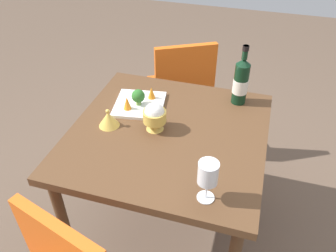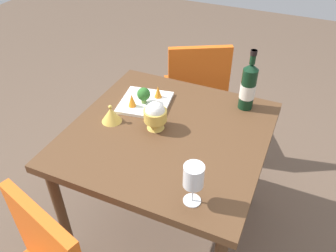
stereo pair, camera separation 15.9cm
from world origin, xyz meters
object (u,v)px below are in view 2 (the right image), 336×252
at_px(carrot_garnish_left, 132,100).
at_px(wine_bottle, 248,86).
at_px(wine_glass, 194,177).
at_px(rice_bowl, 156,115).
at_px(carrot_garnish_right, 158,92).
at_px(chair_by_wall, 196,86).
at_px(serving_plate, 145,102).
at_px(broccoli_floret, 144,94).
at_px(rice_bowl_lid, 111,115).

bearing_deg(carrot_garnish_left, wine_bottle, -64.90).
height_order(wine_glass, rice_bowl, wine_glass).
distance_m(wine_bottle, carrot_garnish_right, 0.46).
bearing_deg(chair_by_wall, carrot_garnish_left, -128.10).
height_order(wine_bottle, serving_plate, wine_bottle).
bearing_deg(carrot_garnish_right, chair_by_wall, -3.09).
distance_m(broccoli_floret, carrot_garnish_right, 0.09).
distance_m(carrot_garnish_left, carrot_garnish_right, 0.16).
bearing_deg(broccoli_floret, rice_bowl, -136.39).
relative_size(wine_bottle, rice_bowl, 2.25).
xyz_separation_m(rice_bowl_lid, broccoli_floret, (0.19, -0.08, 0.03)).
height_order(chair_by_wall, wine_bottle, wine_bottle).
relative_size(chair_by_wall, serving_plate, 2.96).
relative_size(chair_by_wall, broccoli_floret, 9.91).
bearing_deg(broccoli_floret, carrot_garnish_left, 142.00).
distance_m(serving_plate, broccoli_floret, 0.06).
bearing_deg(rice_bowl_lid, serving_plate, -22.18).
distance_m(wine_bottle, carrot_garnish_left, 0.59).
bearing_deg(wine_bottle, rice_bowl, 134.13).
xyz_separation_m(chair_by_wall, serving_plate, (-0.61, 0.07, 0.22)).
relative_size(chair_by_wall, rice_bowl_lid, 8.50).
bearing_deg(carrot_garnish_right, rice_bowl, -157.29).
bearing_deg(carrot_garnish_right, serving_plate, 145.30).
relative_size(wine_bottle, carrot_garnish_left, 4.60).
height_order(broccoli_floret, carrot_garnish_right, broccoli_floret).
bearing_deg(rice_bowl, chair_by_wall, 4.71).
xyz_separation_m(chair_by_wall, wine_bottle, (-0.43, -0.41, 0.34)).
distance_m(wine_glass, serving_plate, 0.69).
distance_m(wine_bottle, wine_glass, 0.69).
height_order(chair_by_wall, carrot_garnish_right, chair_by_wall).
xyz_separation_m(wine_glass, rice_bowl, (0.35, 0.32, -0.05)).
distance_m(serving_plate, carrot_garnish_right, 0.09).
relative_size(rice_bowl_lid, carrot_garnish_right, 1.55).
distance_m(rice_bowl, carrot_garnish_right, 0.24).
xyz_separation_m(chair_by_wall, rice_bowl, (-0.77, -0.06, 0.28)).
xyz_separation_m(wine_bottle, broccoli_floret, (-0.19, 0.49, -0.06)).
height_order(wine_bottle, broccoli_floret, wine_bottle).
bearing_deg(rice_bowl, carrot_garnish_left, 62.74).
bearing_deg(serving_plate, chair_by_wall, -6.95).
distance_m(chair_by_wall, wine_bottle, 0.68).
height_order(rice_bowl_lid, carrot_garnish_left, rice_bowl_lid).
bearing_deg(carrot_garnish_left, rice_bowl, -117.26).
bearing_deg(wine_glass, rice_bowl, 42.00).
bearing_deg(carrot_garnish_left, rice_bowl_lid, 162.92).
xyz_separation_m(wine_bottle, carrot_garnish_left, (-0.25, 0.53, -0.07)).
xyz_separation_m(broccoli_floret, carrot_garnish_right, (0.08, -0.04, -0.02)).
distance_m(broccoli_floret, carrot_garnish_left, 0.07).
bearing_deg(chair_by_wall, rice_bowl_lid, -129.37).
distance_m(wine_glass, carrot_garnish_right, 0.71).
bearing_deg(serving_plate, rice_bowl, -138.66).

